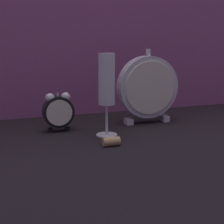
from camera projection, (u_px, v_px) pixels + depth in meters
ground_plane at (122, 139)px, 0.97m from camera, size 4.00×4.00×0.00m
alarm_clock_twin_bell at (58, 110)px, 1.03m from camera, size 0.09×0.03×0.11m
mantel_clock_silver at (148, 87)px, 1.12m from camera, size 0.19×0.04×0.22m
champagne_flute at (107, 85)px, 0.98m from camera, size 0.06×0.06×0.22m
wine_cork at (111, 142)px, 0.91m from camera, size 0.04×0.02×0.02m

